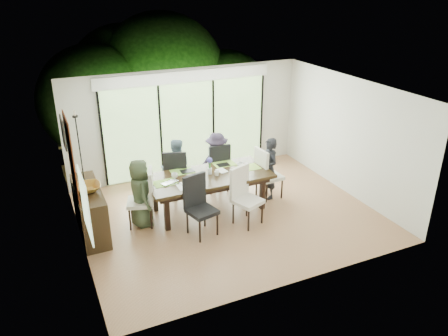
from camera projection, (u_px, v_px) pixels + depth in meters
name	position (u px, v px, depth m)	size (l,w,h in m)	color
floor	(229.00, 215.00, 9.35)	(6.00, 5.00, 0.01)	brown
ceiling	(229.00, 90.00, 8.26)	(6.00, 5.00, 0.01)	white
wall_back	(187.00, 122.00, 10.90)	(6.00, 0.02, 2.70)	beige
wall_front	(298.00, 213.00, 6.71)	(6.00, 0.02, 2.70)	beige
wall_left	(74.00, 183.00, 7.67)	(0.02, 5.00, 2.70)	silver
wall_right	(349.00, 136.00, 9.94)	(0.02, 5.00, 2.70)	silver
glass_doors	(188.00, 128.00, 10.92)	(4.20, 0.02, 2.30)	#598C3F
blinds_header	(186.00, 77.00, 10.40)	(4.40, 0.06, 0.28)	white
mullion_a	(102.00, 140.00, 10.12)	(0.05, 0.04, 2.30)	black
mullion_b	(161.00, 132.00, 10.65)	(0.05, 0.04, 2.30)	black
mullion_c	(213.00, 125.00, 11.18)	(0.05, 0.04, 2.30)	black
mullion_d	(261.00, 118.00, 11.71)	(0.05, 0.04, 2.30)	black
side_window	(85.00, 205.00, 6.62)	(0.02, 0.90, 1.00)	#8CAD7F
deck	(178.00, 161.00, 12.20)	(6.00, 1.80, 0.10)	#543124
rail_top	(168.00, 132.00, 12.63)	(6.00, 0.08, 0.06)	brown
foliage_left	(95.00, 101.00, 12.43)	(3.20, 3.20, 3.20)	#14380F
foliage_mid	(162.00, 78.00, 13.62)	(4.00, 4.00, 4.00)	#14380F
foliage_right	(225.00, 95.00, 13.84)	(2.80, 2.80, 2.80)	#14380F
foliage_far	(126.00, 82.00, 13.89)	(3.60, 3.60, 3.60)	#14380F
table_top	(209.00, 176.00, 9.25)	(2.65, 1.22, 0.07)	black
table_apron	(209.00, 181.00, 9.29)	(2.43, 1.00, 0.11)	black
table_leg_fl	(167.00, 213.00, 8.65)	(0.10, 0.10, 0.76)	black
table_leg_fr	(262.00, 193.00, 9.47)	(0.10, 0.10, 0.76)	black
table_leg_bl	(155.00, 195.00, 9.37)	(0.10, 0.10, 0.76)	black
table_leg_br	(244.00, 178.00, 10.19)	(0.10, 0.10, 0.76)	black
chair_left_end	(140.00, 198.00, 8.76)	(0.51, 0.51, 1.22)	beige
chair_right_end	(270.00, 173.00, 9.89)	(0.51, 0.51, 1.22)	silver
chair_far_left	(176.00, 173.00, 9.87)	(0.51, 0.51, 1.22)	black
chair_far_right	(216.00, 166.00, 10.24)	(0.51, 0.51, 1.22)	black
chair_near_left	(202.00, 207.00, 8.41)	(0.51, 0.51, 1.22)	black
chair_near_right	(248.00, 197.00, 8.79)	(0.51, 0.51, 1.22)	white
person_left_end	(140.00, 193.00, 8.73)	(0.67, 0.42, 1.43)	#38462F
person_right_end	(269.00, 168.00, 9.84)	(0.67, 0.42, 1.43)	black
person_far_left	(176.00, 169.00, 9.81)	(0.67, 0.42, 1.43)	slate
person_far_right	(217.00, 162.00, 10.19)	(0.67, 0.42, 1.43)	#292031
placemat_left	(165.00, 183.00, 8.88)	(0.49, 0.35, 0.01)	#719F38
placemat_right	(248.00, 167.00, 9.60)	(0.49, 0.35, 0.01)	#8BB540
placemat_far_l	(182.00, 171.00, 9.40)	(0.49, 0.35, 0.01)	#7FBC43
placemat_far_r	(224.00, 164.00, 9.78)	(0.49, 0.35, 0.01)	#91C245
placemat_paper	(189.00, 185.00, 8.78)	(0.49, 0.35, 0.01)	white
tablet_far_l	(187.00, 171.00, 9.39)	(0.29, 0.20, 0.01)	black
tablet_far_r	(223.00, 165.00, 9.71)	(0.27, 0.19, 0.01)	black
papers	(239.00, 170.00, 9.46)	(0.33, 0.24, 0.00)	white
platter_base	(189.00, 184.00, 8.77)	(0.29, 0.29, 0.03)	white
platter_snacks	(189.00, 184.00, 8.76)	(0.22, 0.22, 0.02)	#DE531A
vase	(210.00, 171.00, 9.27)	(0.09, 0.09, 0.13)	silver
hyacinth_stems	(210.00, 165.00, 9.22)	(0.04, 0.04, 0.18)	#337226
hyacinth_blooms	(210.00, 160.00, 9.18)	(0.12, 0.12, 0.12)	#4F49B7
laptop	(172.00, 183.00, 8.83)	(0.36, 0.23, 0.03)	silver
cup_a	(175.00, 176.00, 9.08)	(0.14, 0.14, 0.11)	white
cup_b	(217.00, 173.00, 9.19)	(0.11, 0.11, 0.10)	white
cup_c	(240.00, 165.00, 9.60)	(0.14, 0.14, 0.11)	white
book	(218.00, 172.00, 9.37)	(0.18, 0.25, 0.02)	white
sideboard	(90.00, 210.00, 8.57)	(0.48, 1.69, 0.95)	black
bowl	(87.00, 188.00, 8.27)	(0.50, 0.50, 0.12)	brown
candlestick_base	(84.00, 180.00, 8.66)	(0.11, 0.11, 0.04)	black
candlestick_shaft	(80.00, 149.00, 8.39)	(0.03, 0.03, 1.32)	black
candlestick_pan	(75.00, 116.00, 8.13)	(0.11, 0.11, 0.03)	black
candle	(75.00, 113.00, 8.10)	(0.04, 0.04, 0.11)	silver
tapestry	(71.00, 157.00, 7.87)	(0.02, 1.00, 1.50)	maroon
art_frame	(63.00, 133.00, 8.94)	(0.03, 0.55, 0.65)	black
art_canvas	(64.00, 132.00, 8.95)	(0.01, 0.45, 0.55)	#1B5157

